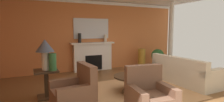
{
  "coord_description": "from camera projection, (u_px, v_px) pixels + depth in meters",
  "views": [
    {
      "loc": [
        -2.62,
        -4.17,
        1.67
      ],
      "look_at": [
        -0.19,
        1.04,
        1.0
      ],
      "focal_mm": 28.84,
      "sensor_mm": 36.0,
      "label": 1
    }
  ],
  "objects": [
    {
      "name": "side_table",
      "position": [
        46.0,
        82.0,
        4.43
      ],
      "size": [
        0.56,
        0.56,
        0.7
      ],
      "color": "#3D2D1E",
      "rests_on": "ground_plane"
    },
    {
      "name": "sofa",
      "position": [
        183.0,
        74.0,
        5.68
      ],
      "size": [
        0.95,
        2.12,
        0.85
      ],
      "color": "beige",
      "rests_on": "ground_plane"
    },
    {
      "name": "area_rug",
      "position": [
        132.0,
        92.0,
        4.89
      ],
      "size": [
        3.14,
        2.5,
        0.01
      ],
      "primitive_type": "cube",
      "color": "tan",
      "rests_on": "ground_plane"
    },
    {
      "name": "coffee_table",
      "position": [
        132.0,
        80.0,
        4.85
      ],
      "size": [
        1.0,
        1.0,
        0.45
      ],
      "color": "#3D2D1E",
      "rests_on": "ground_plane"
    },
    {
      "name": "fireplace",
      "position": [
        93.0,
        57.0,
        7.43
      ],
      "size": [
        1.8,
        0.35,
        1.17
      ],
      "color": "white",
      "rests_on": "ground_plane"
    },
    {
      "name": "mantel_mirror",
      "position": [
        91.0,
        29.0,
        7.4
      ],
      "size": [
        1.49,
        0.04,
        0.82
      ],
      "primitive_type": "cube",
      "color": "silver"
    },
    {
      "name": "crown_moulding",
      "position": [
        97.0,
        3.0,
        7.39
      ],
      "size": [
        7.72,
        0.08,
        0.12
      ],
      "primitive_type": "cube",
      "color": "white"
    },
    {
      "name": "armchair_near_window",
      "position": [
        74.0,
        95.0,
        3.78
      ],
      "size": [
        0.87,
        0.87,
        0.95
      ],
      "color": "brown",
      "rests_on": "ground_plane"
    },
    {
      "name": "book_small_novel",
      "position": [
        132.0,
        72.0,
        4.72
      ],
      "size": [
        0.29,
        0.22,
        0.05
      ],
      "primitive_type": "cube",
      "rotation": [
        0.0,
        0.0,
        -0.28
      ],
      "color": "maroon",
      "rests_on": "coffee_table"
    },
    {
      "name": "potted_plant",
      "position": [
        158.0,
        57.0,
        8.02
      ],
      "size": [
        0.56,
        0.56,
        0.83
      ],
      "color": "#BCB29E",
      "rests_on": "ground_plane"
    },
    {
      "name": "armchair_facing_fireplace",
      "position": [
        150.0,
        100.0,
        3.54
      ],
      "size": [
        0.9,
        0.9,
        0.95
      ],
      "color": "brown",
      "rests_on": "ground_plane"
    },
    {
      "name": "wall_fireplace",
      "position": [
        96.0,
        36.0,
        7.62
      ],
      "size": [
        7.72,
        0.12,
        2.87
      ],
      "primitive_type": "cube",
      "color": "#CC723D",
      "rests_on": "ground_plane"
    },
    {
      "name": "column_white",
      "position": [
        171.0,
        35.0,
        7.89
      ],
      "size": [
        0.2,
        0.2,
        2.87
      ],
      "primitive_type": "cylinder",
      "color": "white",
      "rests_on": "ground_plane"
    },
    {
      "name": "ground_plane",
      "position": [
        134.0,
        90.0,
        5.04
      ],
      "size": [
        9.25,
        9.25,
        0.0
      ],
      "primitive_type": "plane",
      "color": "brown"
    },
    {
      "name": "book_art_folio",
      "position": [
        130.0,
        74.0,
        4.72
      ],
      "size": [
        0.24,
        0.21,
        0.03
      ],
      "primitive_type": "cube",
      "rotation": [
        0.0,
        0.0,
        -0.16
      ],
      "color": "tan",
      "rests_on": "coffee_table"
    },
    {
      "name": "table_lamp",
      "position": [
        45.0,
        49.0,
        4.33
      ],
      "size": [
        0.44,
        0.44,
        0.75
      ],
      "color": "beige",
      "rests_on": "side_table"
    },
    {
      "name": "vase_mantel_left",
      "position": [
        80.0,
        38.0,
        7.06
      ],
      "size": [
        0.13,
        0.13,
        0.38
      ],
      "primitive_type": "cylinder",
      "color": "black",
      "rests_on": "fireplace"
    },
    {
      "name": "vase_on_side_table",
      "position": [
        53.0,
        62.0,
        4.32
      ],
      "size": [
        0.18,
        0.18,
        0.41
      ],
      "primitive_type": "cylinder",
      "color": "#33703D",
      "rests_on": "side_table"
    },
    {
      "name": "vase_mantel_right",
      "position": [
        105.0,
        38.0,
        7.53
      ],
      "size": [
        0.12,
        0.12,
        0.31
      ],
      "primitive_type": "cylinder",
      "color": "beige",
      "rests_on": "fireplace"
    },
    {
      "name": "vase_tall_corner",
      "position": [
        142.0,
        58.0,
        8.11
      ],
      "size": [
        0.33,
        0.33,
        0.84
      ],
      "primitive_type": "cylinder",
      "color": "#B7892D",
      "rests_on": "ground_plane"
    },
    {
      "name": "book_red_cover",
      "position": [
        137.0,
        74.0,
        4.87
      ],
      "size": [
        0.22,
        0.19,
        0.06
      ],
      "primitive_type": "cube",
      "rotation": [
        0.0,
        0.0,
        0.05
      ],
      "color": "tan",
      "rests_on": "coffee_table"
    }
  ]
}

